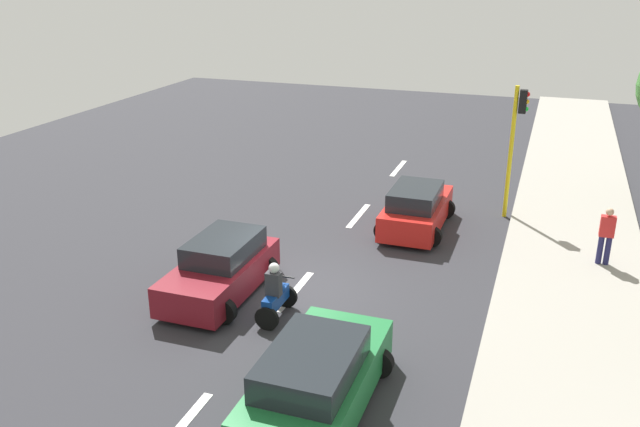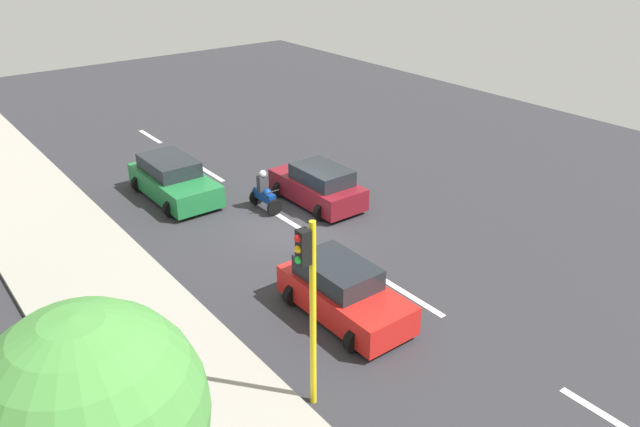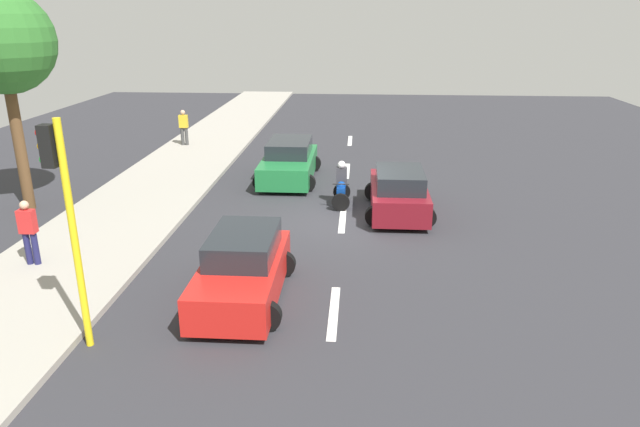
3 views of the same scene
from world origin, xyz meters
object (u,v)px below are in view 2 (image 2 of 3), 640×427
Objects in this scene: car_red at (343,293)px; traffic_light_corner at (309,292)px; car_maroon at (318,186)px; pedestrian_near_signal at (120,340)px; car_green at (173,180)px; street_tree_center at (92,419)px; motorcycle at (265,193)px.

traffic_light_corner is (2.74, 2.19, 2.22)m from car_red.
car_maroon is 10.77m from pedestrian_near_signal.
car_maroon is at bearing 136.58° from car_green.
street_tree_center is (7.77, 4.56, 3.61)m from car_red.
motorcycle is at bearing -143.05° from pedestrian_near_signal.
traffic_light_corner reaches higher than car_red.
car_red is 2.34× the size of pedestrian_near_signal.
car_red and car_green have the same top height.
car_green is 5.55m from car_maroon.
pedestrian_near_signal is at bearing -11.91° from car_red.
car_maroon is 2.33× the size of pedestrian_near_signal.
street_tree_center is (5.02, 2.38, 1.39)m from traffic_light_corner.
motorcycle is 15.54m from street_tree_center.
pedestrian_near_signal reaches higher than car_maroon.
car_red is 2.58× the size of motorcycle.
car_red is 4.15m from traffic_light_corner.
car_green is 3.74m from motorcycle.
street_tree_center is at bearing 42.69° from car_maroon.
car_red is 5.78m from pedestrian_near_signal.
car_maroon is 10.91m from traffic_light_corner.
car_green is at bearing -117.62° from street_tree_center.
motorcycle reaches higher than car_green.
car_maroon is 0.87× the size of traffic_light_corner.
car_green is (0.15, -10.00, 0.00)m from car_red.
pedestrian_near_signal is at bearing 27.66° from car_maroon.
pedestrian_near_signal is (5.65, -1.19, 0.35)m from car_red.
car_maroon is 16.26m from street_tree_center.
traffic_light_corner is at bearing 130.67° from pedestrian_near_signal.
pedestrian_near_signal is at bearing 58.03° from car_green.
motorcycle is (-2.01, -6.95, -0.07)m from car_red.
car_red is 0.88× the size of traffic_light_corner.
street_tree_center reaches higher than motorcycle.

